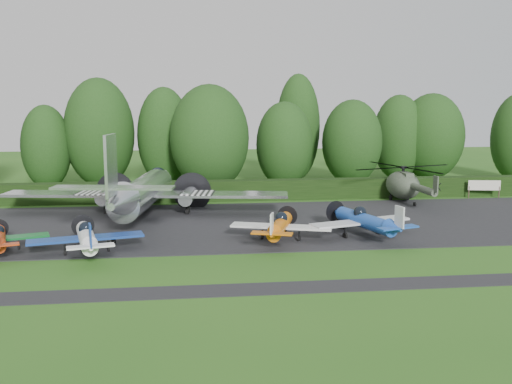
{
  "coord_description": "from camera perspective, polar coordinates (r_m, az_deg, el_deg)",
  "views": [
    {
      "loc": [
        0.26,
        -34.54,
        9.85
      ],
      "look_at": [
        5.61,
        10.55,
        2.5
      ],
      "focal_mm": 40.0,
      "sensor_mm": 36.0,
      "label": 1
    }
  ],
  "objects": [
    {
      "name": "tree_5",
      "position": [
        66.92,
        -9.15,
        5.49
      ],
      "size": [
        6.21,
        6.21,
        11.35
      ],
      "color": "black",
      "rests_on": "ground"
    },
    {
      "name": "helicopter",
      "position": [
        57.41,
        14.49,
        0.91
      ],
      "size": [
        10.8,
        12.64,
        3.48
      ],
      "rotation": [
        0.0,
        0.0,
        -0.04
      ],
      "color": "#343F30",
      "rests_on": "ground"
    },
    {
      "name": "light_plane_orange",
      "position": [
        40.03,
        2.41,
        -3.37
      ],
      "size": [
        7.15,
        7.52,
        2.75
      ],
      "rotation": [
        0.0,
        0.0,
        0.31
      ],
      "color": "#C35F0B",
      "rests_on": "ground"
    },
    {
      "name": "tree_9",
      "position": [
        74.39,
        17.12,
        5.31
      ],
      "size": [
        8.05,
        8.05,
        10.7
      ],
      "color": "black",
      "rests_on": "ground"
    },
    {
      "name": "tree_10",
      "position": [
        67.43,
        -20.24,
        4.22
      ],
      "size": [
        5.39,
        5.39,
        9.36
      ],
      "color": "black",
      "rests_on": "ground"
    },
    {
      "name": "light_plane_blue",
      "position": [
        41.85,
        10.84,
        -2.83
      ],
      "size": [
        7.83,
        8.23,
        3.01
      ],
      "rotation": [
        0.0,
        0.0,
        -0.31
      ],
      "color": "#1A449C",
      "rests_on": "ground"
    },
    {
      "name": "tree_4",
      "position": [
        65.02,
        2.85,
        4.76
      ],
      "size": [
        6.44,
        6.44,
        9.7
      ],
      "color": "black",
      "rests_on": "ground"
    },
    {
      "name": "sign_board",
      "position": [
        62.13,
        21.86,
        0.55
      ],
      "size": [
        3.22,
        0.12,
        1.81
      ],
      "rotation": [
        0.0,
        0.0,
        0.16
      ],
      "color": "#3F3326",
      "rests_on": "ground"
    },
    {
      "name": "tree_12",
      "position": [
        71.08,
        4.21,
        6.47
      ],
      "size": [
        5.43,
        5.43,
        13.05
      ],
      "color": "black",
      "rests_on": "ground"
    },
    {
      "name": "taxiway_verge",
      "position": [
        30.19,
        -7.0,
        -9.91
      ],
      "size": [
        70.0,
        2.0,
        0.0
      ],
      "primitive_type": "cube",
      "color": "black",
      "rests_on": "ground"
    },
    {
      "name": "hedgerow",
      "position": [
        56.4,
        -6.93,
        -0.93
      ],
      "size": [
        90.0,
        1.6,
        2.0
      ],
      "primitive_type": "cube",
      "color": "black",
      "rests_on": "ground"
    },
    {
      "name": "transport_plane",
      "position": [
        48.74,
        -11.27,
        -0.03
      ],
      "size": [
        24.51,
        18.79,
        7.85
      ],
      "rotation": [
        0.0,
        0.0,
        0.15
      ],
      "color": "silver",
      "rests_on": "ground"
    },
    {
      "name": "ground",
      "position": [
        35.92,
        -6.97,
        -6.79
      ],
      "size": [
        160.0,
        160.0,
        0.0
      ],
      "primitive_type": "plane",
      "color": "#255618",
      "rests_on": "ground"
    },
    {
      "name": "tree_3",
      "position": [
        73.12,
        14.06,
        5.31
      ],
      "size": [
        6.36,
        6.36,
        10.52
      ],
      "color": "black",
      "rests_on": "ground"
    },
    {
      "name": "tree_11",
      "position": [
        62.15,
        -4.66,
        5.4
      ],
      "size": [
        8.58,
        8.58,
        11.56
      ],
      "color": "black",
      "rests_on": "ground"
    },
    {
      "name": "light_plane_white",
      "position": [
        38.16,
        -16.57,
        -4.34
      ],
      "size": [
        7.3,
        7.68,
        2.81
      ],
      "rotation": [
        0.0,
        0.0,
        -0.24
      ],
      "color": "white",
      "rests_on": "ground"
    },
    {
      "name": "apron",
      "position": [
        45.61,
        -6.95,
        -3.34
      ],
      "size": [
        70.0,
        18.0,
        0.01
      ],
      "primitive_type": "cube",
      "color": "black",
      "rests_on": "ground"
    },
    {
      "name": "tree_7",
      "position": [
        67.8,
        9.57,
        4.93
      ],
      "size": [
        6.99,
        6.99,
        9.93
      ],
      "color": "black",
      "rests_on": "ground"
    },
    {
      "name": "tree_6",
      "position": [
        67.33,
        -15.39,
        5.73
      ],
      "size": [
        7.86,
        7.86,
        12.36
      ],
      "color": "black",
      "rests_on": "ground"
    }
  ]
}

